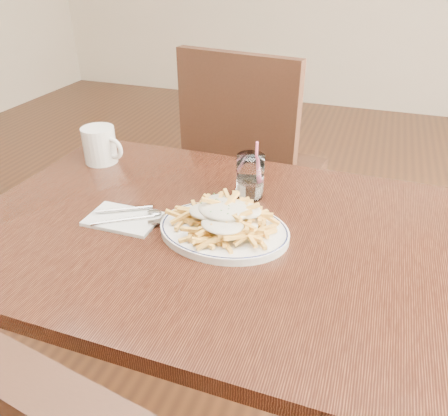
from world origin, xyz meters
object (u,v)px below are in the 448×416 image
at_px(table, 218,254).
at_px(fries_plate, 224,230).
at_px(water_glass, 250,179).
at_px(chair_far, 249,160).
at_px(loaded_fries, 224,213).
at_px(coffee_mug, 100,145).

bearing_deg(table, fries_plate, -44.30).
bearing_deg(fries_plate, water_glass, 88.83).
xyz_separation_m(table, chair_far, (-0.14, 0.75, -0.09)).
xyz_separation_m(table, water_glass, (0.03, 0.17, 0.13)).
bearing_deg(chair_far, fries_plate, -77.87).
xyz_separation_m(chair_far, fries_plate, (0.17, -0.78, 0.18)).
distance_m(table, loaded_fries, 0.14).
relative_size(loaded_fries, water_glass, 1.53).
bearing_deg(table, water_glass, 80.60).
bearing_deg(coffee_mug, table, -26.18).
height_order(table, chair_far, chair_far).
height_order(table, coffee_mug, coffee_mug).
relative_size(table, coffee_mug, 8.62).
bearing_deg(table, chair_far, 100.74).
xyz_separation_m(water_glass, coffee_mug, (-0.49, 0.06, 0.00)).
height_order(chair_far, fries_plate, chair_far).
relative_size(chair_far, fries_plate, 2.79).
bearing_deg(coffee_mug, fries_plate, -27.28).
bearing_deg(loaded_fries, table, 135.70).
xyz_separation_m(fries_plate, loaded_fries, (0.00, 0.00, 0.05)).
xyz_separation_m(loaded_fries, coffee_mug, (-0.49, 0.25, -0.00)).
bearing_deg(loaded_fries, fries_plate, 180.00).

